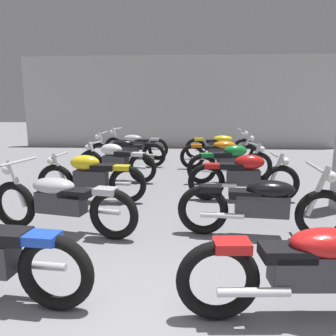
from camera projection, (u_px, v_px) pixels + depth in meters
The scene contains 12 objects.
back_wall at pixel (179, 102), 12.91m from camera, with size 12.60×0.24×3.60m, color #BCBAB7.
motorcycle_left_row_1 at pixel (60, 201), 4.28m from camera, with size 2.15×0.73×0.97m.
motorcycle_left_row_2 at pixel (91, 177), 5.68m from camera, with size 1.97×0.48×0.88m.
motorcycle_left_row_3 at pixel (115, 161), 7.31m from camera, with size 1.93×0.69×0.88m.
motorcycle_left_row_4 at pixel (126, 151), 8.94m from camera, with size 2.17×0.68×0.97m.
motorcycle_left_row_5 at pixel (135, 144), 10.37m from camera, with size 2.15×0.73×0.97m.
motorcycle_right_row_0 at pixel (315, 267), 2.54m from camera, with size 2.17×0.68×0.97m.
motorcycle_right_row_1 at pixel (263, 204), 4.15m from camera, with size 2.17×0.68×0.97m.
motorcycle_right_row_2 at pixel (244, 176), 5.74m from camera, with size 1.97×0.48×0.88m.
motorcycle_right_row_3 at pixel (231, 162), 7.11m from camera, with size 1.95×0.65×0.88m.
motorcycle_right_row_4 at pixel (221, 152), 8.63m from camera, with size 2.17×0.68×0.97m.
motorcycle_right_row_5 at pixel (220, 145), 10.17m from camera, with size 2.17×0.68×0.97m.
Camera 1 is at (0.35, -1.66, 1.70)m, focal length 34.52 mm.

